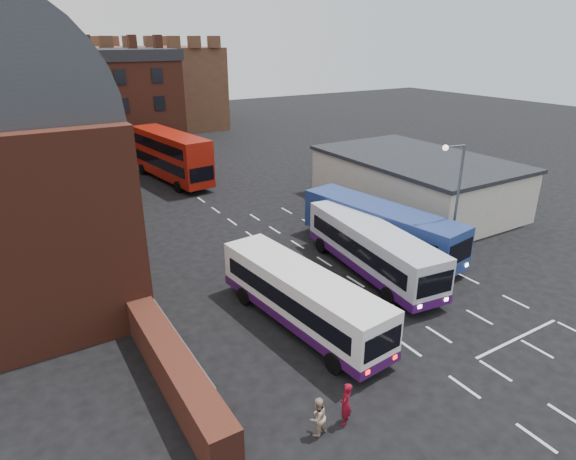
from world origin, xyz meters
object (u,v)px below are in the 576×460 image
bus_white_inbound (372,246)px  bus_blue (380,225)px  pedestrian_red (346,404)px  street_lamp (454,194)px  bus_white_outbound (301,294)px  pedestrian_beige (318,417)px  bus_red_double (171,156)px

bus_white_inbound → bus_blue: bus_blue is taller
bus_blue → pedestrian_red: bearing=35.4°
bus_white_inbound → street_lamp: street_lamp is taller
bus_blue → street_lamp: street_lamp is taller
bus_white_outbound → street_lamp: street_lamp is taller
bus_white_inbound → street_lamp: 5.87m
bus_white_outbound → pedestrian_beige: bearing=-123.8°
street_lamp → pedestrian_red: (-13.78, -7.44, -3.79)m
street_lamp → pedestrian_beige: size_ratio=4.96×
bus_red_double → street_lamp: size_ratio=1.59×
bus_blue → bus_red_double: 24.55m
bus_white_inbound → pedestrian_red: size_ratio=6.40×
bus_white_inbound → pedestrian_red: 12.73m
bus_red_double → pedestrian_beige: 35.49m
pedestrian_red → pedestrian_beige: size_ratio=1.13×
pedestrian_red → street_lamp: bearing=172.2°
street_lamp → pedestrian_red: size_ratio=4.38×
pedestrian_red → bus_red_double: bearing=-134.9°
bus_red_double → street_lamp: bearing=99.7°
pedestrian_beige → bus_white_outbound: bearing=-130.4°
bus_white_outbound → pedestrian_beige: 7.26m
bus_blue → pedestrian_red: size_ratio=6.81×
pedestrian_red → pedestrian_beige: (-1.19, 0.10, -0.10)m
pedestrian_red → pedestrian_beige: pedestrian_red is taller
bus_white_outbound → bus_blue: bus_blue is taller
bus_white_inbound → pedestrian_beige: bus_white_inbound is taller
street_lamp → bus_blue: bearing=122.1°
bus_white_outbound → bus_red_double: (3.13, 28.49, 0.85)m
bus_red_double → pedestrian_beige: size_ratio=7.91×
street_lamp → pedestrian_red: street_lamp is taller
bus_blue → pedestrian_beige: bearing=32.3°
street_lamp → bus_white_outbound: bearing=-175.0°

